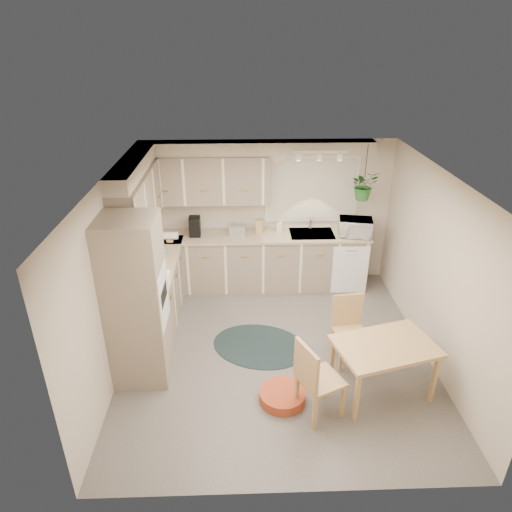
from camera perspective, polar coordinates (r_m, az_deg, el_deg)
The scene contains 35 objects.
floor at distance 6.29m, azimuth 2.49°, elevation -11.82°, with size 4.20×4.20×0.00m, color slate.
ceiling at distance 5.17m, azimuth 3.00°, elevation 9.61°, with size 4.20×4.20×0.00m, color white.
wall_back at distance 7.54m, azimuth 1.49°, elevation 5.45°, with size 4.00×0.04×2.40m, color beige.
wall_front at distance 3.93m, azimuth 5.18°, elevation -16.91°, with size 4.00×0.04×2.40m, color beige.
wall_left at distance 5.83m, azimuth -17.29°, elevation -2.39°, with size 0.04×4.20×2.40m, color beige.
wall_right at distance 6.12m, azimuth 21.73°, elevation -1.71°, with size 0.04×4.20×2.40m, color beige.
base_cab_left at distance 6.86m, azimuth -12.33°, elevation -4.38°, with size 0.60×1.85×0.90m, color gray.
base_cab_back at distance 7.56m, azimuth 0.04°, elevation -0.70°, with size 3.60×0.60×0.90m, color gray.
counter_left at distance 6.64m, azimuth -12.63°, elevation -0.88°, with size 0.64×1.89×0.04m, color tan.
counter_back at distance 7.35m, azimuth 0.05°, elevation 2.53°, with size 3.64×0.64×0.04m, color tan.
oven_stack at distance 5.51m, azimuth -14.73°, elevation -5.61°, with size 0.65×0.65×2.10m, color gray.
wall_oven_face at distance 5.45m, azimuth -11.43°, elevation -5.63°, with size 0.02×0.56×0.58m, color white.
upper_cab_left at distance 6.43m, azimuth -14.42°, elevation 6.81°, with size 0.35×2.00×0.75m, color gray.
upper_cab_back at distance 7.18m, azimuth -6.47°, elevation 9.49°, with size 2.00×0.35×0.75m, color gray.
soffit_left at distance 6.30m, azimuth -15.13°, elevation 10.86°, with size 0.30×2.00×0.20m, color beige.
soffit_back at distance 7.07m, azimuth 0.00°, elevation 13.36°, with size 3.60×0.30×0.20m, color beige.
cooktop at distance 6.13m, azimuth -13.44°, elevation -3.13°, with size 0.52×0.58×0.02m, color white.
range_hood at distance 5.93m, azimuth -14.08°, elevation 0.71°, with size 0.40×0.60×0.14m, color white.
window_blinds at distance 7.45m, azimuth 6.98°, elevation 8.27°, with size 1.40×0.02×1.00m, color white.
window_frame at distance 7.46m, azimuth 6.96°, elevation 8.29°, with size 1.50×0.02×1.10m, color white.
sink at distance 7.45m, azimuth 6.98°, elevation 2.50°, with size 0.70×0.48×0.10m, color #A5A8AD.
dishwasher_front at distance 7.50m, azimuth 11.66°, elevation -1.75°, with size 0.58×0.01×0.83m, color white.
track_light_bar at distance 6.76m, azimuth 7.96°, elevation 12.78°, with size 0.80×0.04×0.04m, color white.
wall_clock at distance 7.23m, azimuth 2.81°, elevation 12.65°, with size 0.30×0.30×0.03m, color gold.
dining_table at distance 5.66m, azimuth 15.45°, elevation -13.45°, with size 1.11×0.74×0.70m, color tan.
chair_left at distance 5.20m, azimuth 8.13°, elevation -14.85°, with size 0.45×0.45×0.96m, color tan.
chair_back at distance 5.99m, azimuth 11.78°, elevation -9.33°, with size 0.42×0.42×0.90m, color tan.
braided_rug at distance 6.38m, azimuth 0.45°, elevation -11.16°, with size 1.30×0.98×0.01m, color black.
pet_bed at distance 5.57m, azimuth 3.32°, elevation -17.06°, with size 0.54×0.54×0.13m, color #B53E24.
microwave at distance 7.41m, azimuth 12.31°, elevation 3.74°, with size 0.52×0.29×0.35m, color white.
soap_bottle at distance 7.49m, azimuth 2.91°, elevation 3.54°, with size 0.09×0.21×0.10m, color white.
hanging_plant at distance 7.22m, azimuth 13.29°, elevation 8.22°, with size 0.40×0.45×0.35m, color #276327.
coffee_maker at distance 7.33m, azimuth -7.65°, elevation 3.70°, with size 0.18×0.21×0.31m, color black.
toaster at distance 7.34m, azimuth -2.29°, elevation 3.31°, with size 0.26×0.15×0.16m, color #A5A8AD.
knife_block at distance 7.35m, azimuth 0.40°, elevation 3.71°, with size 0.11×0.11×0.24m, color tan.
Camera 1 is at (-0.44, -4.94, 3.88)m, focal length 32.00 mm.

